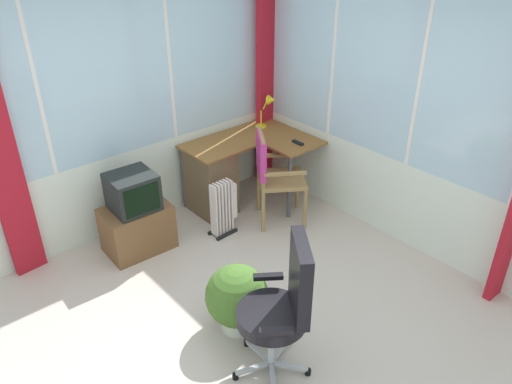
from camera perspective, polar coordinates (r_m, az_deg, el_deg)
ground at (r=4.21m, az=-0.62°, el=-15.61°), size 4.92×5.01×0.06m
north_window_panel at (r=4.97m, az=-16.31°, el=9.70°), size 3.92×0.07×2.73m
east_window_panel at (r=4.78m, az=18.02°, el=8.70°), size 0.07×4.01×2.73m
curtain_corner at (r=5.86m, az=1.19°, el=13.35°), size 0.28×0.11×2.63m
desk at (r=5.48m, az=-4.60°, el=1.93°), size 1.32×1.02×0.76m
desk_lamp at (r=5.75m, az=1.51°, el=9.90°), size 0.23×0.20×0.39m
tv_remote at (r=5.40m, az=4.84°, el=5.71°), size 0.05×0.15×0.02m
wooden_armchair at (r=5.13m, az=1.58°, el=2.88°), size 0.67×0.67×1.02m
office_chair at (r=3.46m, az=3.29°, el=-12.51°), size 0.60×0.61×1.12m
tv_on_stand at (r=4.95m, az=-13.68°, el=-2.84°), size 0.66×0.47×0.83m
space_heater at (r=5.10m, az=-3.73°, el=-1.76°), size 0.31×0.18×0.61m
potted_plant at (r=3.98m, az=-2.22°, el=-12.08°), size 0.50×0.50×0.59m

